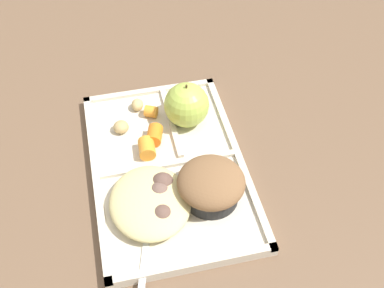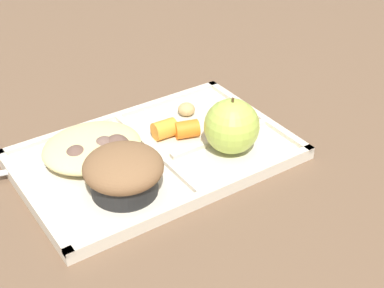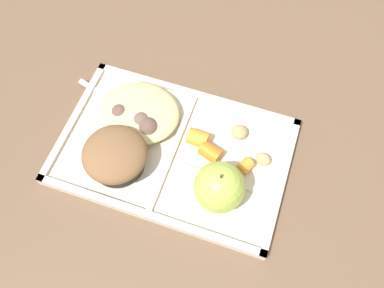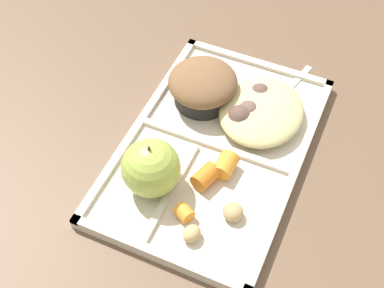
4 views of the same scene
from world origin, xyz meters
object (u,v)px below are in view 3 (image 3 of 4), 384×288
object	(u,v)px
lunch_tray	(174,152)
green_apple	(219,187)
plastic_fork	(122,106)
bran_muffin	(116,156)

from	to	relation	value
lunch_tray	green_apple	size ratio (longest dim) A/B	4.51
lunch_tray	plastic_fork	bearing A→B (deg)	-24.43
bran_muffin	plastic_fork	world-z (taller)	bran_muffin
green_apple	plastic_fork	size ratio (longest dim) A/B	0.48
plastic_fork	lunch_tray	bearing A→B (deg)	155.57
bran_muffin	lunch_tray	bearing A→B (deg)	-146.31
bran_muffin	plastic_fork	size ratio (longest dim) A/B	0.59
plastic_fork	bran_muffin	bearing A→B (deg)	110.30
lunch_tray	green_apple	world-z (taller)	green_apple
green_apple	lunch_tray	bearing A→B (deg)	-29.13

